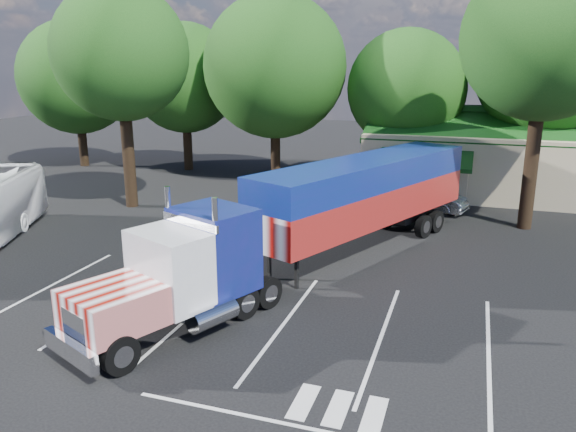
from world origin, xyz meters
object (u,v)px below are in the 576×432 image
(woman, at_px, (239,296))
(bicycle, at_px, (371,211))
(semi_truck, at_px, (328,209))
(silver_sedan, at_px, (426,198))

(woman, bearing_deg, bicycle, -39.12)
(semi_truck, distance_m, woman, 6.27)
(semi_truck, xyz_separation_m, woman, (-1.55, -5.83, -1.73))
(semi_truck, height_order, woman, semi_truck)
(woman, distance_m, bicycle, 13.87)
(woman, xyz_separation_m, bicycle, (2.02, 13.71, -0.32))
(semi_truck, bearing_deg, bicycle, 110.18)
(bicycle, height_order, silver_sedan, silver_sedan)
(silver_sedan, bearing_deg, bicycle, 152.13)
(semi_truck, height_order, bicycle, semi_truck)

